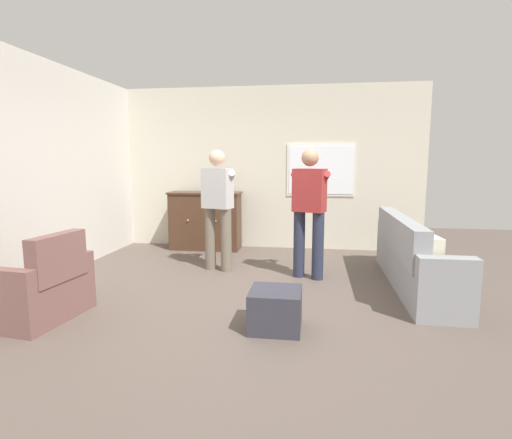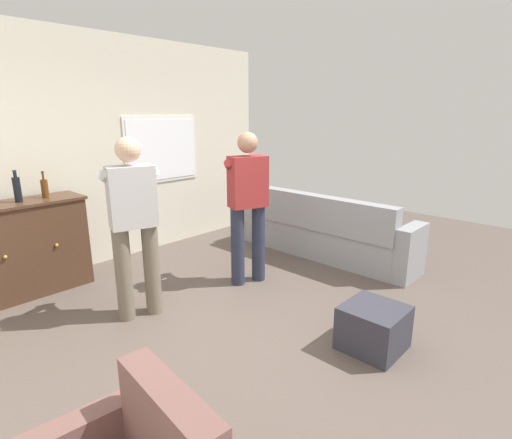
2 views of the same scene
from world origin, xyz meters
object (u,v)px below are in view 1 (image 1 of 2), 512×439
object	(u,v)px
bottle_wine_green	(205,184)
ottoman	(276,309)
person_standing_right	(309,207)
sideboard_cabinet	(205,221)
person_standing_left	(218,204)
bottle_liquor_amber	(221,186)
couch	(412,259)
armchair	(41,290)

from	to	relation	value
bottle_wine_green	ottoman	bearing A→B (deg)	-64.27
ottoman	person_standing_right	world-z (taller)	person_standing_right
sideboard_cabinet	person_standing_left	size ratio (longest dim) A/B	0.74
bottle_liquor_amber	person_standing_left	xyz separation A→B (m)	(0.26, -1.29, -0.17)
couch	person_standing_right	xyz separation A→B (m)	(-1.26, 0.17, 0.60)
couch	bottle_liquor_amber	distance (m)	3.34
sideboard_cabinet	bottle_wine_green	distance (m)	0.63
couch	sideboard_cabinet	xyz separation A→B (m)	(-3.07, 1.67, 0.17)
bottle_wine_green	ottoman	world-z (taller)	bottle_wine_green
armchair	person_standing_left	bearing A→B (deg)	57.26
couch	ottoman	size ratio (longest dim) A/B	5.33
armchair	bottle_wine_green	bearing A→B (deg)	77.02
armchair	couch	bearing A→B (deg)	22.95
person_standing_left	person_standing_right	world-z (taller)	same
bottle_liquor_amber	person_standing_right	world-z (taller)	person_standing_right
couch	armchair	xyz separation A→B (m)	(-3.80, -1.61, -0.04)
bottle_wine_green	ottoman	distance (m)	3.64
bottle_wine_green	person_standing_left	distance (m)	1.39
person_standing_right	armchair	bearing A→B (deg)	-144.97
armchair	sideboard_cabinet	distance (m)	3.37
person_standing_left	couch	bearing A→B (deg)	-8.66
person_standing_left	person_standing_right	xyz separation A→B (m)	(1.26, -0.21, 0.00)
couch	bottle_wine_green	world-z (taller)	bottle_wine_green
person_standing_right	couch	bearing A→B (deg)	-7.82
bottle_wine_green	person_standing_left	bearing A→B (deg)	-67.29
armchair	bottle_liquor_amber	world-z (taller)	bottle_liquor_amber
ottoman	person_standing_right	size ratio (longest dim) A/B	0.28
bottle_wine_green	bottle_liquor_amber	bearing A→B (deg)	5.64
armchair	ottoman	world-z (taller)	armchair
person_standing_left	person_standing_right	distance (m)	1.28
sideboard_cabinet	person_standing_right	bearing A→B (deg)	-39.65
sideboard_cabinet	person_standing_right	xyz separation A→B (m)	(1.81, -1.50, 0.44)
ottoman	person_standing_left	xyz separation A→B (m)	(-0.99, 1.89, 0.75)
bottle_liquor_amber	sideboard_cabinet	bearing A→B (deg)	-178.71
person_standing_left	ottoman	bearing A→B (deg)	-62.34
bottle_liquor_amber	ottoman	world-z (taller)	bottle_liquor_amber
couch	sideboard_cabinet	distance (m)	3.50
bottle_wine_green	person_standing_right	xyz separation A→B (m)	(1.79, -1.48, -0.20)
armchair	ottoman	bearing A→B (deg)	2.58
bottle_wine_green	person_standing_right	bearing A→B (deg)	-39.53
bottle_liquor_amber	person_standing_right	distance (m)	2.15
armchair	sideboard_cabinet	world-z (taller)	sideboard_cabinet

